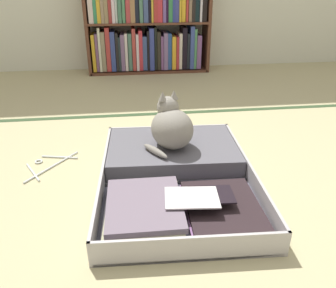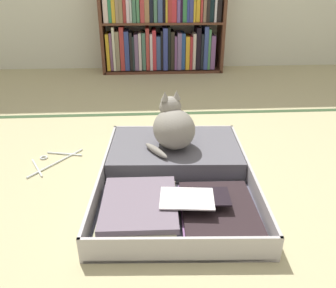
{
  "view_description": "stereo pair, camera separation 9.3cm",
  "coord_description": "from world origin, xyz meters",
  "views": [
    {
      "loc": [
        -0.36,
        -1.24,
        0.88
      ],
      "look_at": [
        -0.18,
        0.15,
        0.19
      ],
      "focal_mm": 36.54,
      "sensor_mm": 36.0,
      "label": 1
    },
    {
      "loc": [
        -0.26,
        -1.25,
        0.88
      ],
      "look_at": [
        -0.18,
        0.15,
        0.19
      ],
      "focal_mm": 36.54,
      "sensor_mm": 36.0,
      "label": 2
    }
  ],
  "objects": [
    {
      "name": "open_suitcase",
      "position": [
        -0.15,
        0.15,
        0.04
      ],
      "size": [
        0.73,
        0.97,
        0.11
      ],
      "color": "#B7B2B2",
      "rests_on": "ground_plane"
    },
    {
      "name": "bookshelf",
      "position": [
        -0.12,
        2.24,
        0.45
      ],
      "size": [
        1.19,
        0.28,
        0.95
      ],
      "color": "brown",
      "rests_on": "ground_plane"
    },
    {
      "name": "ground_plane",
      "position": [
        0.0,
        0.0,
        0.0
      ],
      "size": [
        10.0,
        10.0,
        0.0
      ],
      "primitive_type": "plane",
      "color": "tan"
    },
    {
      "name": "clothes_hanger",
      "position": [
        -0.78,
        0.36,
        0.01
      ],
      "size": [
        0.26,
        0.29,
        0.01
      ],
      "color": "silver",
      "rests_on": "ground_plane"
    },
    {
      "name": "tatami_border",
      "position": [
        0.0,
        1.02,
        0.0
      ],
      "size": [
        4.8,
        0.05,
        0.0
      ],
      "color": "#334A2B",
      "rests_on": "ground_plane"
    },
    {
      "name": "black_cat",
      "position": [
        -0.15,
        0.29,
        0.21
      ],
      "size": [
        0.28,
        0.29,
        0.28
      ],
      "color": "gray",
      "rests_on": "open_suitcase"
    }
  ]
}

